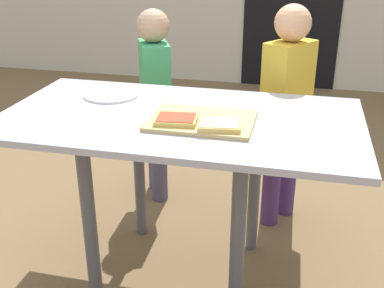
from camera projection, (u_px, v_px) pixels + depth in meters
The scene contains 8 objects.
ground_plane at pixel (181, 275), 2.11m from camera, with size 16.00×16.00×0.00m, color brown.
dining_table at pixel (180, 140), 1.84m from camera, with size 1.37×0.74×0.75m.
cutting_board at pixel (202, 121), 1.73m from camera, with size 0.38×0.28×0.02m, color tan.
pizza_slice_near_left at pixel (176, 120), 1.69m from camera, with size 0.16×0.13×0.02m.
pizza_slice_near_right at pixel (219, 125), 1.65m from camera, with size 0.16×0.13×0.02m.
plate_white_left at pixel (111, 94), 2.02m from camera, with size 0.23×0.23×0.01m, color white.
child_left at pixel (155, 94), 2.54m from camera, with size 0.23×0.28×1.05m.
child_right at pixel (286, 104), 2.28m from camera, with size 0.25×0.28×1.11m.
Camera 1 is at (0.44, -1.64, 1.38)m, focal length 44.42 mm.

